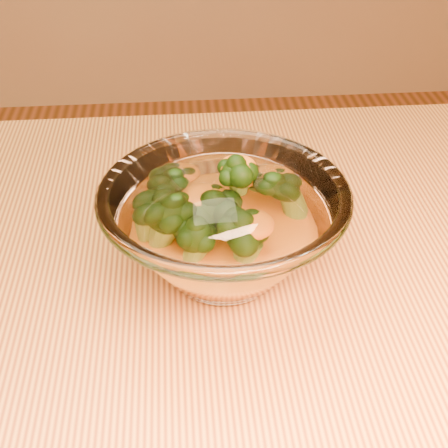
% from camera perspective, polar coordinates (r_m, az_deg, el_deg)
% --- Properties ---
extents(table, '(1.20, 0.80, 0.75)m').
position_cam_1_polar(table, '(0.56, -2.56, -18.68)').
color(table, '#C4893B').
rests_on(table, ground).
extents(glass_bowl, '(0.21, 0.21, 0.09)m').
position_cam_1_polar(glass_bowl, '(0.52, 0.00, -0.39)').
color(glass_bowl, white).
rests_on(glass_bowl, table).
extents(cheese_sauce, '(0.11, 0.11, 0.03)m').
position_cam_1_polar(cheese_sauce, '(0.53, 0.00, -2.04)').
color(cheese_sauce, orange).
rests_on(cheese_sauce, glass_bowl).
extents(broccoli_heap, '(0.14, 0.11, 0.08)m').
position_cam_1_polar(broccoli_heap, '(0.52, -0.89, 1.17)').
color(broccoli_heap, black).
rests_on(broccoli_heap, cheese_sauce).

